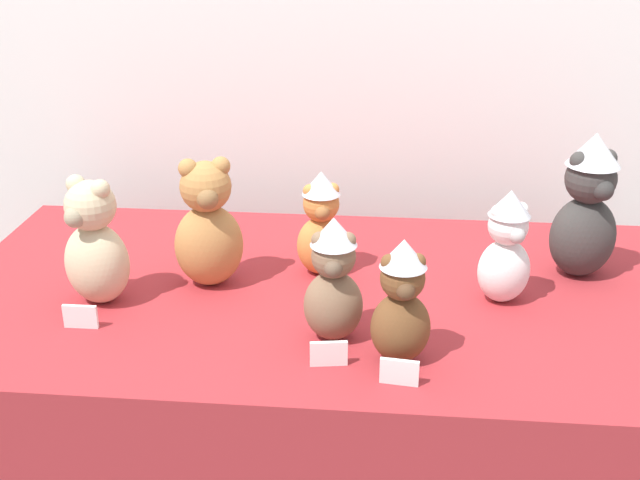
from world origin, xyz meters
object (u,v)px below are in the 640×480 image
object	(u,v)px
display_table	(320,427)
teddy_bear_sand	(95,245)
teddy_bear_chestnut	(402,303)
teddy_bear_charcoal	(587,208)
teddy_bear_ginger	(321,225)
teddy_bear_snow	(506,248)
teddy_bear_mocha	(333,281)
teddy_bear_caramel	(208,227)

from	to	relation	value
display_table	teddy_bear_sand	distance (m)	0.69
display_table	teddy_bear_chestnut	bearing A→B (deg)	-57.47
teddy_bear_charcoal	teddy_bear_ginger	size ratio (longest dim) A/B	1.36
teddy_bear_charcoal	teddy_bear_ginger	distance (m)	0.59
teddy_bear_ginger	teddy_bear_chestnut	world-z (taller)	same
teddy_bear_snow	teddy_bear_ginger	xyz separation A→B (m)	(-0.40, 0.10, -0.00)
teddy_bear_charcoal	teddy_bear_ginger	world-z (taller)	teddy_bear_charcoal
teddy_bear_mocha	teddy_bear_chestnut	bearing A→B (deg)	-31.84
teddy_bear_charcoal	teddy_bear_sand	xyz separation A→B (m)	(-1.05, -0.23, -0.03)
display_table	teddy_bear_charcoal	bearing A→B (deg)	12.89
teddy_bear_caramel	teddy_bear_mocha	distance (m)	0.36
teddy_bear_snow	teddy_bear_charcoal	bearing A→B (deg)	14.95
teddy_bear_mocha	teddy_bear_sand	world-z (taller)	teddy_bear_sand
teddy_bear_ginger	teddy_bear_chestnut	size ratio (longest dim) A/B	1.00
teddy_bear_caramel	teddy_bear_snow	bearing A→B (deg)	-19.40
teddy_bear_snow	teddy_bear_chestnut	size ratio (longest dim) A/B	1.02
teddy_bear_chestnut	teddy_bear_mocha	bearing A→B (deg)	142.58
teddy_bear_ginger	teddy_bear_caramel	bearing A→B (deg)	-176.77
teddy_bear_mocha	teddy_bear_chestnut	distance (m)	0.15
teddy_bear_chestnut	teddy_bear_snow	bearing A→B (deg)	40.79
display_table	teddy_bear_chestnut	size ratio (longest dim) A/B	6.69
teddy_bear_charcoal	teddy_bear_sand	size ratio (longest dim) A/B	1.20
teddy_bear_snow	display_table	bearing A→B (deg)	155.47
teddy_bear_mocha	teddy_bear_sand	size ratio (longest dim) A/B	0.91
teddy_bear_snow	teddy_bear_chestnut	xyz separation A→B (m)	(-0.22, -0.26, -0.00)
teddy_bear_caramel	teddy_bear_mocha	world-z (taller)	teddy_bear_caramel
teddy_bear_charcoal	teddy_bear_snow	world-z (taller)	teddy_bear_charcoal
display_table	teddy_bear_mocha	bearing A→B (deg)	-77.62
teddy_bear_chestnut	teddy_bear_sand	bearing A→B (deg)	155.05
display_table	teddy_bear_sand	xyz separation A→B (m)	(-0.47, -0.10, 0.50)
teddy_bear_charcoal	teddy_bear_mocha	xyz separation A→B (m)	(-0.54, -0.34, -0.04)
teddy_bear_chestnut	teddy_bear_charcoal	bearing A→B (deg)	35.60
teddy_bear_charcoal	teddy_bear_mocha	world-z (taller)	teddy_bear_charcoal
teddy_bear_charcoal	display_table	bearing A→B (deg)	171.68
teddy_bear_caramel	teddy_bear_charcoal	world-z (taller)	teddy_bear_charcoal
teddy_bear_caramel	teddy_bear_ginger	xyz separation A→B (m)	(0.24, 0.08, -0.02)
display_table	teddy_bear_ginger	size ratio (longest dim) A/B	6.72
teddy_bear_sand	teddy_bear_chestnut	xyz separation A→B (m)	(0.64, -0.18, -0.01)
teddy_bear_caramel	teddy_bear_sand	size ratio (longest dim) A/B	1.05
display_table	teddy_bear_ginger	distance (m)	0.50
teddy_bear_mocha	teddy_bear_caramel	bearing A→B (deg)	140.02
teddy_bear_chestnut	teddy_bear_ginger	bearing A→B (deg)	107.20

